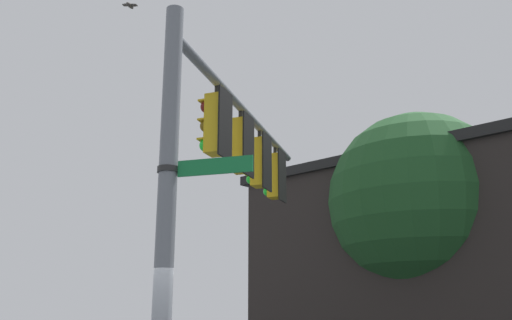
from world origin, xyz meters
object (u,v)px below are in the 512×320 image
bird_flying (130,5)px  street_name_sign (192,168)px  traffic_light_nearest_pole (215,125)px  traffic_light_arm_end (274,176)px  traffic_light_mid_outer (259,162)px  traffic_light_mid_inner (239,146)px

bird_flying → street_name_sign: bearing=-123.7°
traffic_light_nearest_pole → traffic_light_arm_end: same height
traffic_light_mid_outer → street_name_sign: size_ratio=0.97×
traffic_light_nearest_pole → bird_flying: 3.06m
traffic_light_mid_outer → street_name_sign: traffic_light_mid_outer is taller
traffic_light_mid_inner → traffic_light_mid_outer: 1.29m
traffic_light_nearest_pole → street_name_sign: (-1.72, -0.48, -1.23)m
traffic_light_mid_inner → traffic_light_arm_end: bearing=3.8°
traffic_light_mid_outer → traffic_light_arm_end: bearing=3.8°
traffic_light_arm_end → street_name_sign: bearing=-172.5°
traffic_light_nearest_pole → traffic_light_mid_inner: same height
traffic_light_nearest_pole → street_name_sign: size_ratio=0.97×
traffic_light_mid_inner → traffic_light_mid_outer: same height
traffic_light_mid_inner → traffic_light_mid_outer: size_ratio=1.00×
street_name_sign → bird_flying: size_ratio=4.36×
street_name_sign → bird_flying: 4.59m
traffic_light_mid_inner → street_name_sign: (-3.01, -0.56, -1.23)m
traffic_light_nearest_pole → traffic_light_arm_end: size_ratio=1.00×
traffic_light_mid_outer → street_name_sign: (-4.30, -0.65, -1.23)m
street_name_sign → bird_flying: bearing=56.3°
traffic_light_mid_inner → traffic_light_arm_end: same height
traffic_light_arm_end → bird_flying: 5.05m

